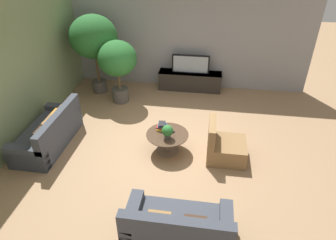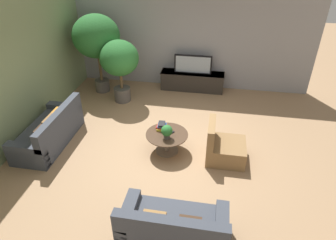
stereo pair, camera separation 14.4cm
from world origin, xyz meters
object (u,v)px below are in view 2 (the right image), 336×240
couch_near_entry (173,229)px  armchair_wicker (223,148)px  media_console (192,81)px  potted_palm_corner (119,61)px  television (193,64)px  potted_palm_tall (96,38)px  coffee_table (167,139)px  potted_plant_tabletop (167,131)px  couch_by_wall (50,132)px

couch_near_entry → armchair_wicker: 2.29m
couch_near_entry → media_console: bearing=-87.0°
potted_palm_corner → television: bearing=29.2°
television → potted_palm_tall: size_ratio=0.49×
media_console → potted_palm_tall: bearing=-168.3°
armchair_wicker → potted_palm_tall: size_ratio=0.38×
potted_palm_tall → potted_palm_corner: bearing=-32.3°
potted_palm_tall → potted_palm_corner: 1.02m
media_console → television: (0.00, -0.00, 0.53)m
television → coffee_table: television is taller
potted_plant_tabletop → couch_near_entry: bearing=-77.2°
armchair_wicker → potted_palm_tall: (-3.65, 2.63, 1.34)m
armchair_wicker → potted_palm_corner: potted_palm_corner is taller
couch_by_wall → armchair_wicker: 3.85m
couch_by_wall → couch_near_entry: bearing=56.5°
couch_by_wall → potted_palm_tall: potted_palm_tall is taller
media_console → coffee_table: (-0.22, -3.13, 0.03)m
coffee_table → potted_plant_tabletop: 0.34m
coffee_table → media_console: bearing=86.0°
television → couch_by_wall: television is taller
coffee_table → couch_by_wall: bearing=-176.7°
media_console → potted_plant_tabletop: potted_plant_tabletop is taller
potted_palm_tall → potted_plant_tabletop: 3.81m
coffee_table → potted_palm_tall: potted_palm_tall is taller
couch_by_wall → potted_palm_tall: size_ratio=0.83×
couch_near_entry → potted_plant_tabletop: (-0.47, 2.08, 0.34)m
couch_by_wall → potted_palm_tall: 3.04m
potted_plant_tabletop → armchair_wicker: bearing=4.8°
armchair_wicker → couch_near_entry: bearing=161.9°
television → potted_palm_corner: bearing=-150.8°
media_console → couch_by_wall: couch_by_wall is taller
couch_near_entry → potted_plant_tabletop: size_ratio=5.31×
potted_palm_tall → armchair_wicker: bearing=-35.7°
media_console → coffee_table: 3.14m
media_console → potted_palm_tall: (-2.66, -0.55, 1.33)m
media_console → potted_palm_corner: potted_palm_corner is taller
couch_near_entry → potted_palm_tall: size_ratio=0.72×
coffee_table → couch_by_wall: 2.64m
media_console → armchair_wicker: 3.33m
media_console → potted_palm_corner: 2.33m
media_console → couch_near_entry: 5.36m
armchair_wicker → potted_plant_tabletop: 1.24m
television → couch_near_entry: size_ratio=0.67×
armchair_wicker → potted_palm_corner: 3.68m
armchair_wicker → television: bearing=17.3°
television → potted_palm_corner: (-1.87, -1.05, 0.38)m
couch_near_entry → television: bearing=-87.0°
couch_by_wall → potted_plant_tabletop: 2.68m
coffee_table → couch_near_entry: couch_near_entry is taller
television → coffee_table: bearing=-94.0°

